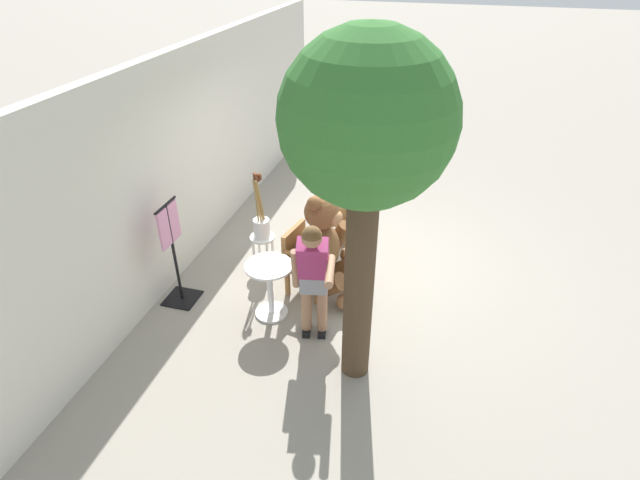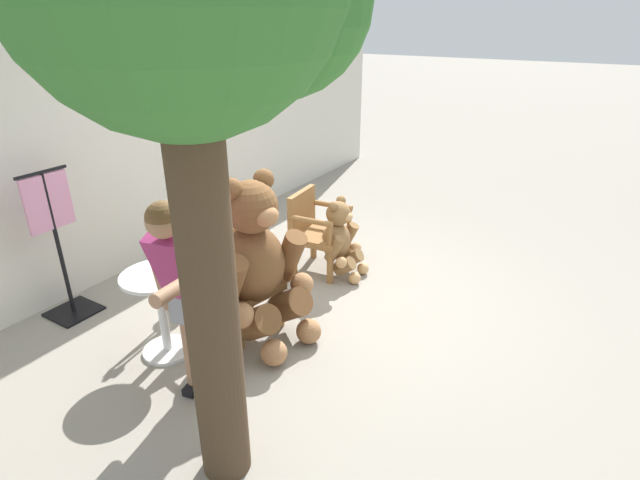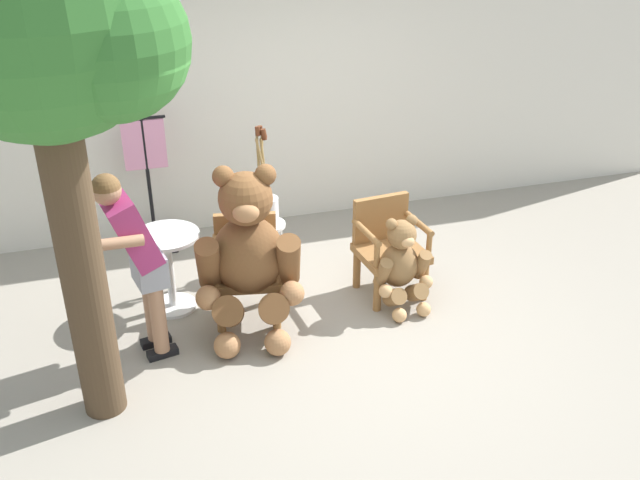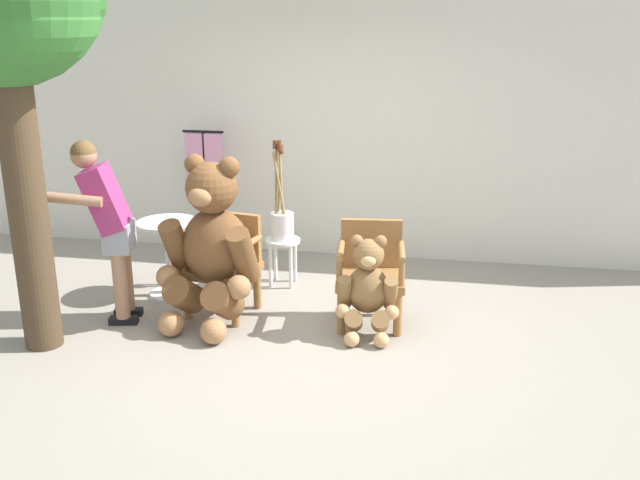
# 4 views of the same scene
# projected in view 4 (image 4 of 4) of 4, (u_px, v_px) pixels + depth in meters

# --- Properties ---
(ground_plane) EXTENTS (60.00, 60.00, 0.00)m
(ground_plane) POSITION_uv_depth(u_px,v_px,m) (281.00, 345.00, 5.68)
(ground_plane) COLOR gray
(back_wall) EXTENTS (10.00, 0.16, 2.80)m
(back_wall) POSITION_uv_depth(u_px,v_px,m) (331.00, 125.00, 7.51)
(back_wall) COLOR silver
(back_wall) RESTS_ON ground
(wooden_chair_left) EXTENTS (0.65, 0.62, 0.86)m
(wooden_chair_left) POSITION_uv_depth(u_px,v_px,m) (225.00, 261.00, 6.20)
(wooden_chair_left) COLOR olive
(wooden_chair_left) RESTS_ON ground
(wooden_chair_right) EXTENTS (0.61, 0.57, 0.86)m
(wooden_chair_right) POSITION_uv_depth(u_px,v_px,m) (371.00, 270.00, 5.98)
(wooden_chair_right) COLOR olive
(wooden_chair_right) RESTS_ON ground
(teddy_bear_large) EXTENTS (0.89, 0.88, 1.43)m
(teddy_bear_large) POSITION_uv_depth(u_px,v_px,m) (212.00, 244.00, 5.89)
(teddy_bear_large) COLOR brown
(teddy_bear_large) RESTS_ON ground
(teddy_bear_small) EXTENTS (0.51, 0.50, 0.85)m
(teddy_bear_small) POSITION_uv_depth(u_px,v_px,m) (368.00, 288.00, 5.73)
(teddy_bear_small) COLOR olive
(teddy_bear_small) RESTS_ON ground
(person_visitor) EXTENTS (0.72, 0.58, 1.56)m
(person_visitor) POSITION_uv_depth(u_px,v_px,m) (107.00, 217.00, 5.87)
(person_visitor) COLOR black
(person_visitor) RESTS_ON ground
(white_stool) EXTENTS (0.34, 0.34, 0.46)m
(white_stool) POSITION_uv_depth(u_px,v_px,m) (283.00, 249.00, 6.85)
(white_stool) COLOR white
(white_stool) RESTS_ON ground
(brush_bucket) EXTENTS (0.22, 0.22, 0.95)m
(brush_bucket) POSITION_uv_depth(u_px,v_px,m) (282.00, 219.00, 6.76)
(brush_bucket) COLOR white
(brush_bucket) RESTS_ON white_stool
(round_side_table) EXTENTS (0.56, 0.56, 0.72)m
(round_side_table) POSITION_uv_depth(u_px,v_px,m) (169.00, 250.00, 6.55)
(round_side_table) COLOR white
(round_side_table) RESTS_ON ground
(clothing_display_stand) EXTENTS (0.44, 0.40, 1.36)m
(clothing_display_stand) POSITION_uv_depth(u_px,v_px,m) (206.00, 191.00, 7.60)
(clothing_display_stand) COLOR black
(clothing_display_stand) RESTS_ON ground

